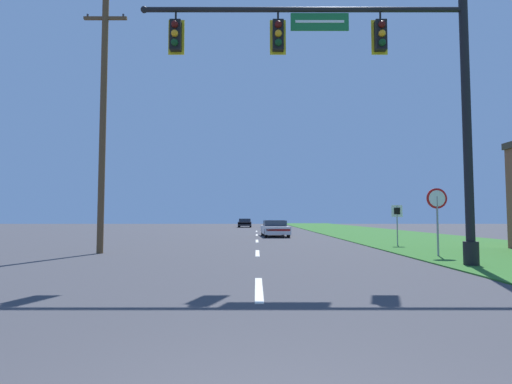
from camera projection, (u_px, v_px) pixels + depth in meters
name	position (u px, v px, depth m)	size (l,w,h in m)	color
grass_verge_right	(386.00, 235.00, 32.16)	(10.00, 110.00, 0.04)	#2D6626
road_center_line	(256.00, 241.00, 24.15)	(0.16, 34.80, 0.01)	silver
signal_mast	(378.00, 85.00, 12.28)	(10.28, 0.47, 8.77)	black
car_ahead	(274.00, 228.00, 29.84)	(2.08, 4.64, 1.19)	black
far_car	(244.00, 223.00, 56.05)	(1.82, 4.47, 1.19)	black
stop_sign	(436.00, 206.00, 14.84)	(0.76, 0.07, 2.50)	gray
route_sign_post	(396.00, 216.00, 20.23)	(0.55, 0.06, 2.03)	gray
utility_pole_near	(102.00, 119.00, 16.46)	(1.80, 0.26, 10.71)	brown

